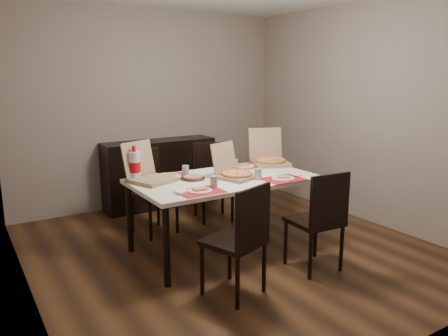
{
  "coord_description": "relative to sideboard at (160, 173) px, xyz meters",
  "views": [
    {
      "loc": [
        -2.3,
        -3.54,
        1.77
      ],
      "look_at": [
        -0.06,
        0.05,
        0.85
      ],
      "focal_mm": 35.0,
      "sensor_mm": 36.0,
      "label": 1
    }
  ],
  "objects": [
    {
      "name": "ground",
      "position": [
        0.0,
        -1.78,
        -0.46
      ],
      "size": [
        3.8,
        4.0,
        0.02
      ],
      "primitive_type": "cube",
      "color": "#472B16",
      "rests_on": "ground"
    },
    {
      "name": "room_walls",
      "position": [
        0.0,
        -1.35,
        1.28
      ],
      "size": [
        3.84,
        4.02,
        2.62
      ],
      "color": "gray",
      "rests_on": "ground"
    },
    {
      "name": "sideboard",
      "position": [
        0.0,
        0.0,
        0.0
      ],
      "size": [
        1.5,
        0.4,
        0.9
      ],
      "primitive_type": "cube",
      "color": "black",
      "rests_on": "ground"
    },
    {
      "name": "dining_table",
      "position": [
        -0.06,
        -1.73,
        0.23
      ],
      "size": [
        1.8,
        1.0,
        0.75
      ],
      "color": "#EBE3C6",
      "rests_on": "ground"
    },
    {
      "name": "chair_near_left",
      "position": [
        -0.47,
        -2.63,
        0.06
      ],
      "size": [
        0.53,
        0.53,
        0.93
      ],
      "color": "black",
      "rests_on": "ground"
    },
    {
      "name": "chair_near_right",
      "position": [
        0.4,
        -2.62,
        0.06
      ],
      "size": [
        0.44,
        0.44,
        0.93
      ],
      "color": "black",
      "rests_on": "ground"
    },
    {
      "name": "chair_far_left",
      "position": [
        -0.49,
        -0.85,
        0.06
      ],
      "size": [
        0.5,
        0.5,
        0.93
      ],
      "color": "black",
      "rests_on": "ground"
    },
    {
      "name": "chair_far_right",
      "position": [
        0.35,
        -0.79,
        0.06
      ],
      "size": [
        0.5,
        0.5,
        0.93
      ],
      "color": "black",
      "rests_on": "ground"
    },
    {
      "name": "setting_near_left",
      "position": [
        -0.49,
        -2.04,
        0.32
      ],
      "size": [
        0.44,
        0.3,
        0.11
      ],
      "color": "red",
      "rests_on": "dining_table"
    },
    {
      "name": "setting_near_right",
      "position": [
        0.34,
        -2.06,
        0.32
      ],
      "size": [
        0.53,
        0.3,
        0.11
      ],
      "color": "red",
      "rests_on": "dining_table"
    },
    {
      "name": "setting_far_left",
      "position": [
        -0.49,
        -1.41,
        0.32
      ],
      "size": [
        0.43,
        0.3,
        0.11
      ],
      "color": "red",
      "rests_on": "dining_table"
    },
    {
      "name": "setting_far_right",
      "position": [
        0.36,
        -1.42,
        0.32
      ],
      "size": [
        0.43,
        0.3,
        0.11
      ],
      "color": "red",
      "rests_on": "dining_table"
    },
    {
      "name": "napkin_loose",
      "position": [
        0.09,
        -1.82,
        0.31
      ],
      "size": [
        0.15,
        0.14,
        0.02
      ],
      "primitive_type": "cube",
      "rotation": [
        0.0,
        0.0,
        0.3
      ],
      "color": "white",
      "rests_on": "dining_table"
    },
    {
      "name": "pizza_box_center",
      "position": [
        0.03,
        -1.79,
        0.36
      ],
      "size": [
        0.44,
        0.46,
        0.34
      ],
      "color": "#917453",
      "rests_on": "dining_table"
    },
    {
      "name": "pizza_box_right",
      "position": [
        0.73,
        -1.44,
        0.36
      ],
      "size": [
        0.52,
        0.55,
        0.4
      ],
      "color": "#917453",
      "rests_on": "dining_table"
    },
    {
      "name": "pizza_box_left",
      "position": [
        -0.74,
        -1.47,
        0.36
      ],
      "size": [
        0.5,
        0.52,
        0.37
      ],
      "color": "#917453",
      "rests_on": "dining_table"
    },
    {
      "name": "faina_plate",
      "position": [
        -0.35,
        -1.61,
        0.31
      ],
      "size": [
        0.24,
        0.24,
        0.03
      ],
      "color": "black",
      "rests_on": "dining_table"
    },
    {
      "name": "dip_bowl",
      "position": [
        0.02,
        -1.57,
        0.31
      ],
      "size": [
        0.13,
        0.13,
        0.03
      ],
      "primitive_type": "imported",
      "rotation": [
        0.0,
        0.0,
        -0.07
      ],
      "color": "white",
      "rests_on": "dining_table"
    },
    {
      "name": "soda_bottle",
      "position": [
        -0.86,
        -1.39,
        0.45
      ],
      "size": [
        0.12,
        0.12,
        0.34
      ],
      "color": "silver",
      "rests_on": "dining_table"
    }
  ]
}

